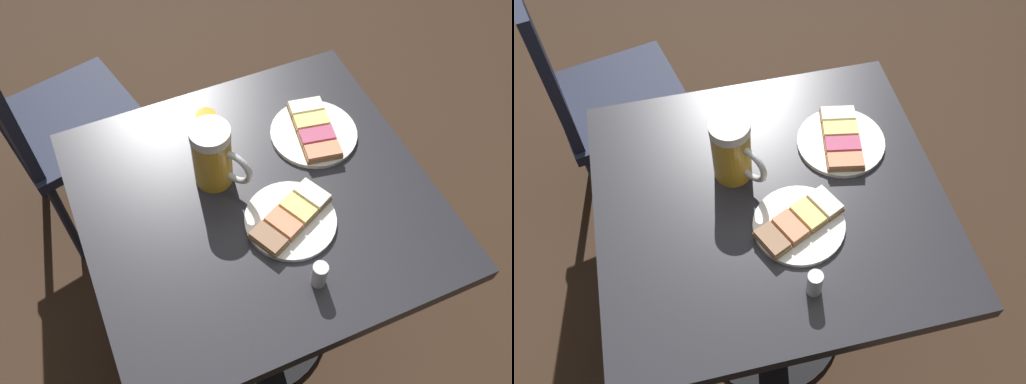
% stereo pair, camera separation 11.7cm
% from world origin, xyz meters
% --- Properties ---
extents(ground_plane, '(6.00, 6.00, 0.00)m').
position_xyz_m(ground_plane, '(0.00, 0.00, 0.00)').
color(ground_plane, '#382619').
extents(cafe_table, '(0.74, 0.70, 0.73)m').
position_xyz_m(cafe_table, '(0.00, 0.00, 0.56)').
color(cafe_table, black).
rests_on(cafe_table, ground_plane).
extents(plate_near, '(0.20, 0.19, 0.03)m').
position_xyz_m(plate_near, '(-0.04, 0.08, 0.74)').
color(plate_near, white).
rests_on(plate_near, cafe_table).
extents(plate_far, '(0.20, 0.20, 0.03)m').
position_xyz_m(plate_far, '(-0.19, -0.11, 0.74)').
color(plate_far, white).
rests_on(plate_far, cafe_table).
extents(beer_mug, '(0.11, 0.13, 0.16)m').
position_xyz_m(beer_mug, '(0.06, -0.08, 0.80)').
color(beer_mug, gold).
rests_on(beer_mug, cafe_table).
extents(beer_glass_small, '(0.05, 0.05, 0.09)m').
position_xyz_m(beer_glass_small, '(0.04, -0.19, 0.77)').
color(beer_glass_small, gold).
rests_on(beer_glass_small, cafe_table).
extents(salt_shaker, '(0.03, 0.03, 0.06)m').
position_xyz_m(salt_shaker, '(-0.03, 0.23, 0.76)').
color(salt_shaker, silver).
rests_on(salt_shaker, cafe_table).
extents(cafe_chair, '(0.46, 0.46, 0.92)m').
position_xyz_m(cafe_chair, '(0.39, -0.64, 0.52)').
color(cafe_chair, '#1E2338').
rests_on(cafe_chair, ground_plane).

